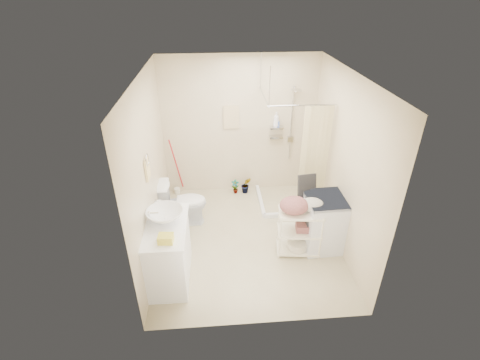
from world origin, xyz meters
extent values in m
plane|color=#C1B790|center=(0.00, 0.00, 0.00)|extent=(3.20, 3.20, 0.00)
cube|color=silver|center=(0.00, 0.00, 2.60)|extent=(2.80, 3.20, 0.04)
cube|color=beige|center=(0.00, 1.60, 1.30)|extent=(2.80, 0.04, 2.60)
cube|color=beige|center=(0.00, -1.60, 1.30)|extent=(2.80, 0.04, 2.60)
cube|color=beige|center=(-1.40, 0.00, 1.30)|extent=(0.04, 3.20, 2.60)
cube|color=beige|center=(1.40, 0.00, 1.30)|extent=(0.04, 3.20, 2.60)
cube|color=white|center=(-1.16, -0.73, 0.45)|extent=(0.58, 1.02, 0.90)
imported|color=silver|center=(-1.15, -0.63, 0.98)|extent=(0.60, 0.60, 0.17)
cube|color=yellow|center=(-1.10, -1.07, 0.95)|extent=(0.19, 0.15, 0.10)
cube|color=gold|center=(-1.00, -0.89, 0.07)|extent=(0.30, 0.27, 0.13)
imported|color=silver|center=(-1.04, 0.54, 0.40)|extent=(0.79, 0.47, 0.80)
imported|color=#97572F|center=(-0.10, 1.41, 0.14)|extent=(0.16, 0.11, 0.29)
imported|color=#983E24|center=(0.11, 1.42, 0.17)|extent=(0.19, 0.16, 0.34)
cube|color=beige|center=(-0.15, 1.58, 1.50)|extent=(0.28, 0.03, 0.42)
imported|color=white|center=(0.66, 1.53, 1.45)|extent=(0.13, 0.13, 0.27)
imported|color=#4864B3|center=(0.68, 1.52, 1.40)|extent=(0.07, 0.07, 0.15)
cube|color=silver|center=(1.14, -0.23, 0.43)|extent=(0.61, 0.63, 0.87)
camera|label=1|loc=(-0.48, -4.38, 3.62)|focal=26.00mm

